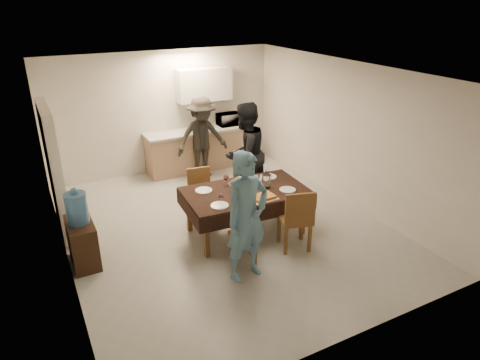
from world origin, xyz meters
The scene contains 33 objects.
floor centered at (0.00, 0.00, 0.00)m, with size 5.00×6.00×0.02m, color #A2A29D.
ceiling centered at (0.00, 0.00, 2.60)m, with size 5.00×6.00×0.02m, color white.
wall_back centered at (0.00, 3.00, 1.30)m, with size 5.00×0.02×2.60m, color silver.
wall_front centered at (0.00, -3.00, 1.30)m, with size 5.00×0.02×2.60m, color silver.
wall_left centered at (-2.50, 0.00, 1.30)m, with size 0.02×6.00×2.60m, color silver.
wall_right centered at (2.50, 0.00, 1.30)m, with size 0.02×6.00×2.60m, color silver.
stub_partition centered at (-2.42, 1.20, 1.05)m, with size 0.15×1.40×2.10m, color white.
kitchen_base_cabinet centered at (0.60, 2.68, 0.43)m, with size 2.20×0.60×0.86m, color #9E7C5F.
kitchen_worktop centered at (0.60, 2.68, 0.89)m, with size 2.24×0.64×0.05m, color #A9A8A4.
upper_cabinet centered at (0.90, 2.82, 1.85)m, with size 1.20×0.34×0.70m, color silver.
dining_table centered at (0.23, -0.33, 0.72)m, with size 2.01×1.26×0.76m.
chair_near_left centered at (-0.22, -1.16, 0.52)m, with size 0.49×0.50×0.46m.
chair_near_right centered at (0.68, -1.18, 0.62)m, with size 0.57×0.58×0.55m.
chair_far_left centered at (-0.22, 0.33, 0.55)m, with size 0.46×0.46×0.49m.
chair_far_right centered at (0.68, 0.34, 0.51)m, with size 0.47×0.47×0.45m.
console centered at (-2.28, -0.01, 0.33)m, with size 0.36×0.72×0.67m, color #301C10.
water_jug centered at (-2.28, -0.01, 0.89)m, with size 0.30×0.30×0.45m, color #4A84C2.
wine_bottle centered at (0.18, -0.28, 0.93)m, with size 0.08×0.08×0.34m, color black, non-canonical shape.
water_pitcher centered at (0.58, -0.38, 0.87)m, with size 0.14×0.14×0.22m, color white.
savoury_tart centered at (0.33, -0.71, 0.79)m, with size 0.40×0.30×0.05m, color #BC7837.
salad_bowl centered at (0.53, -0.15, 0.79)m, with size 0.16×0.16×0.06m, color silver.
mushroom_dish centered at (0.18, -0.05, 0.78)m, with size 0.20×0.20×0.03m, color silver.
wine_glass_a centered at (-0.32, -0.58, 0.85)m, with size 0.08×0.08×0.18m, color white, non-canonical shape.
wine_glass_b centered at (0.78, -0.08, 0.85)m, with size 0.08×0.08×0.17m, color white, non-canonical shape.
wine_glass_c centered at (0.03, -0.03, 0.86)m, with size 0.09×0.09×0.20m, color white, non-canonical shape.
plate_near_left centered at (-0.37, -0.63, 0.77)m, with size 0.27×0.27×0.02m, color silver.
plate_near_right centered at (0.83, -0.63, 0.77)m, with size 0.26×0.26×0.02m, color silver.
plate_far_left centered at (-0.37, -0.03, 0.77)m, with size 0.27×0.27×0.02m, color silver.
plate_far_right centered at (0.83, -0.03, 0.77)m, with size 0.29×0.29×0.02m, color silver.
microwave centered at (1.42, 2.68, 1.05)m, with size 0.50×0.34×0.28m, color silver.
person_near centered at (-0.32, -1.38, 0.92)m, with size 0.67×0.44×1.84m, color #5B8AA7.
person_far centered at (0.78, 0.72, 0.95)m, with size 0.93×0.72×1.90m, color black.
person_kitchen centered at (0.57, 2.23, 0.87)m, with size 1.12×0.64×1.73m, color black.
Camera 1 is at (-2.72, -5.78, 3.63)m, focal length 32.00 mm.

